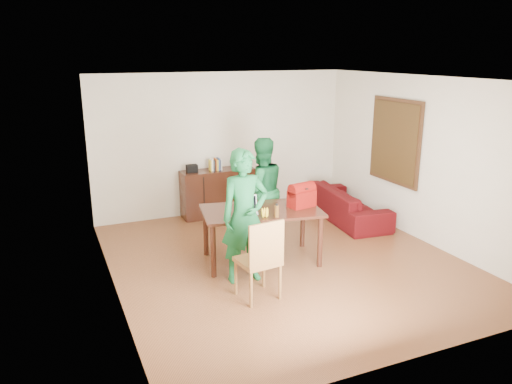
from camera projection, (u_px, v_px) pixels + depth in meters
name	position (u px, v px, depth m)	size (l,w,h in m)	color
room	(284.00, 175.00, 7.32)	(5.20, 5.70, 2.90)	#4A2712
table	(261.00, 216.00, 7.39)	(1.88, 1.27, 0.81)	black
chair	(258.00, 275.00, 6.36)	(0.54, 0.52, 1.08)	brown
person_near	(245.00, 216.00, 6.72)	(0.67, 0.44, 1.84)	#145C2D
person_far	(261.00, 190.00, 8.18)	(0.85, 0.66, 1.74)	#13592B
laptop	(247.00, 210.00, 7.22)	(0.37, 0.31, 0.22)	white
bananas	(265.00, 215.00, 7.01)	(0.14, 0.09, 0.05)	yellow
bottle	(277.00, 210.00, 7.00)	(0.06, 0.06, 0.19)	#593614
red_bag	(302.00, 197.00, 7.46)	(0.40, 0.23, 0.29)	maroon
sofa	(347.00, 204.00, 9.37)	(2.05, 0.80, 0.60)	#3E0B08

